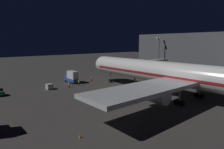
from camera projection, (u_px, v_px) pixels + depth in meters
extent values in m
plane|color=#383533|center=(152.00, 93.00, 51.27)|extent=(320.00, 320.00, 0.00)
cylinder|color=silver|center=(188.00, 76.00, 43.11)|extent=(5.35, 60.75, 5.35)
sphere|color=silver|center=(103.00, 64.00, 66.03)|extent=(5.24, 5.24, 5.24)
cube|color=maroon|center=(188.00, 77.00, 43.17)|extent=(5.40, 58.32, 0.50)
cube|color=black|center=(106.00, 62.00, 64.67)|extent=(2.94, 1.40, 0.90)
cube|color=#B7BABF|center=(187.00, 80.00, 43.53)|extent=(51.52, 8.00, 0.70)
cylinder|color=#B7BABF|center=(202.00, 82.00, 50.73)|extent=(3.09, 5.29, 3.09)
cylinder|color=black|center=(192.00, 81.00, 52.73)|extent=(2.62, 0.15, 2.62)
cylinder|color=#B7BABF|center=(155.00, 95.00, 38.50)|extent=(3.09, 5.29, 3.09)
cylinder|color=black|center=(145.00, 92.00, 40.50)|extent=(2.62, 0.15, 2.62)
cylinder|color=#B7BABF|center=(110.00, 75.00, 63.92)|extent=(0.28, 0.28, 2.46)
cylinder|color=black|center=(110.00, 81.00, 64.22)|extent=(0.45, 1.20, 1.20)
cylinder|color=#B7BABF|center=(199.00, 88.00, 45.83)|extent=(0.28, 0.28, 2.46)
cylinder|color=black|center=(196.00, 95.00, 46.61)|extent=(0.45, 1.20, 1.20)
cylinder|color=black|center=(202.00, 96.00, 45.63)|extent=(0.45, 1.20, 1.20)
cylinder|color=#B7BABF|center=(180.00, 94.00, 40.49)|extent=(0.28, 0.28, 2.46)
cylinder|color=black|center=(176.00, 102.00, 41.27)|extent=(0.45, 1.20, 1.20)
cylinder|color=black|center=(182.00, 103.00, 40.29)|extent=(0.45, 1.20, 1.20)
cube|color=#9E9E99|center=(150.00, 64.00, 66.68)|extent=(16.62, 2.60, 2.50)
cube|color=#9E9E99|center=(133.00, 66.00, 61.39)|extent=(3.20, 3.40, 3.00)
cube|color=black|center=(130.00, 66.00, 60.50)|extent=(0.70, 3.20, 2.70)
cylinder|color=#B7BABF|center=(135.00, 76.00, 62.59)|extent=(0.56, 0.56, 4.48)
cylinder|color=black|center=(136.00, 82.00, 63.28)|extent=(0.25, 0.60, 0.60)
cylinder|color=black|center=(133.00, 83.00, 62.52)|extent=(0.25, 0.60, 0.60)
cylinder|color=#59595E|center=(159.00, 57.00, 79.49)|extent=(0.40, 0.40, 14.48)
cube|color=#F9EFC6|center=(161.00, 38.00, 78.86)|extent=(1.10, 0.50, 0.60)
cube|color=#F9EFC6|center=(158.00, 38.00, 77.71)|extent=(1.10, 0.50, 0.60)
cube|color=#234C9E|center=(72.00, 80.00, 63.98)|extent=(2.00, 6.00, 1.10)
cube|color=silver|center=(73.00, 75.00, 63.14)|extent=(1.90, 4.20, 2.38)
cube|color=#234C9E|center=(68.00, 76.00, 65.47)|extent=(1.80, 1.60, 1.10)
cylinder|color=black|center=(71.00, 80.00, 66.33)|extent=(0.24, 0.70, 0.70)
cylinder|color=black|center=(66.00, 81.00, 64.98)|extent=(0.24, 0.70, 0.70)
cylinder|color=black|center=(78.00, 82.00, 63.16)|extent=(0.24, 0.70, 0.70)
cylinder|color=black|center=(72.00, 83.00, 61.81)|extent=(0.24, 0.70, 0.70)
cube|color=#287038|center=(0.00, 93.00, 48.08)|extent=(1.50, 2.58, 0.90)
cube|color=black|center=(0.00, 90.00, 47.66)|extent=(1.20, 0.20, 0.70)
cylinder|color=black|center=(3.00, 93.00, 49.35)|extent=(0.24, 0.70, 0.70)
cylinder|color=black|center=(5.00, 95.00, 47.98)|extent=(0.24, 0.70, 0.70)
cube|color=#B7BABF|center=(49.00, 87.00, 54.79)|extent=(1.54, 1.84, 1.52)
cylinder|color=black|center=(92.00, 80.00, 66.10)|extent=(0.28, 0.28, 0.86)
cylinder|color=yellow|center=(92.00, 78.00, 65.98)|extent=(0.40, 0.40, 0.68)
sphere|color=tan|center=(92.00, 76.00, 65.90)|extent=(0.24, 0.24, 0.24)
sphere|color=orange|center=(92.00, 76.00, 65.90)|extent=(0.23, 0.23, 0.23)
cylinder|color=black|center=(69.00, 86.00, 56.82)|extent=(0.28, 0.28, 0.82)
cylinder|color=yellow|center=(69.00, 84.00, 56.71)|extent=(0.40, 0.40, 0.56)
sphere|color=tan|center=(69.00, 83.00, 56.64)|extent=(0.24, 0.24, 0.24)
sphere|color=white|center=(69.00, 82.00, 56.64)|extent=(0.23, 0.23, 0.23)
cylinder|color=black|center=(79.00, 84.00, 59.73)|extent=(0.28, 0.28, 0.92)
cylinder|color=yellow|center=(79.00, 81.00, 59.60)|extent=(0.40, 0.40, 0.66)
sphere|color=tan|center=(79.00, 80.00, 59.53)|extent=(0.24, 0.24, 0.24)
sphere|color=orange|center=(79.00, 80.00, 59.52)|extent=(0.23, 0.23, 0.23)
cone|color=orange|center=(105.00, 78.00, 69.82)|extent=(0.36, 0.36, 0.55)
cone|color=orange|center=(95.00, 80.00, 67.02)|extent=(0.36, 0.36, 0.55)
cone|color=orange|center=(80.00, 136.00, 26.92)|extent=(0.36, 0.36, 0.55)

